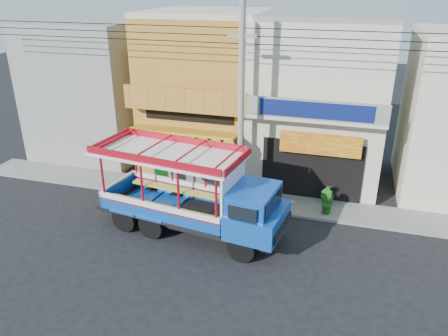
# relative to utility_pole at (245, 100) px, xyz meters

# --- Properties ---
(ground) EXTENTS (90.00, 90.00, 0.00)m
(ground) POSITION_rel_utility_pole_xyz_m (0.85, -3.30, -5.03)
(ground) COLOR black
(ground) RESTS_ON ground
(sidewalk) EXTENTS (30.00, 2.00, 0.12)m
(sidewalk) POSITION_rel_utility_pole_xyz_m (0.85, 0.70, -4.97)
(sidewalk) COLOR slate
(sidewalk) RESTS_ON ground
(shophouse_left) EXTENTS (6.00, 7.50, 8.24)m
(shophouse_left) POSITION_rel_utility_pole_xyz_m (-3.15, 4.66, -0.92)
(shophouse_left) COLOR #B07627
(shophouse_left) RESTS_ON ground
(shophouse_right) EXTENTS (6.00, 6.75, 8.24)m
(shophouse_right) POSITION_rel_utility_pole_xyz_m (2.85, 4.66, -0.93)
(shophouse_right) COLOR beige
(shophouse_right) RESTS_ON ground
(party_pilaster) EXTENTS (0.35, 0.30, 8.00)m
(party_pilaster) POSITION_rel_utility_pole_xyz_m (-0.15, 1.55, -1.03)
(party_pilaster) COLOR beige
(party_pilaster) RESTS_ON ground
(filler_building_left) EXTENTS (6.00, 6.00, 7.60)m
(filler_building_left) POSITION_rel_utility_pole_xyz_m (-10.15, 4.70, -1.23)
(filler_building_left) COLOR gray
(filler_building_left) RESTS_ON ground
(utility_pole) EXTENTS (28.00, 0.26, 9.00)m
(utility_pole) POSITION_rel_utility_pole_xyz_m (0.00, 0.00, 0.00)
(utility_pole) COLOR gray
(utility_pole) RESTS_ON ground
(songthaew_truck) EXTENTS (8.08, 3.55, 3.65)m
(songthaew_truck) POSITION_rel_utility_pole_xyz_m (-0.94, -2.75, -3.27)
(songthaew_truck) COLOR black
(songthaew_truck) RESTS_ON ground
(green_sign) EXTENTS (0.64, 0.47, 1.00)m
(green_sign) POSITION_rel_utility_pole_xyz_m (-4.30, 0.65, -4.49)
(green_sign) COLOR black
(green_sign) RESTS_ON sidewalk
(potted_plant_b) EXTENTS (0.78, 0.76, 1.10)m
(potted_plant_b) POSITION_rel_utility_pole_xyz_m (3.70, 0.29, -4.36)
(potted_plant_b) COLOR #205919
(potted_plant_b) RESTS_ON sidewalk
(potted_plant_c) EXTENTS (0.65, 0.65, 0.95)m
(potted_plant_c) POSITION_rel_utility_pole_xyz_m (3.73, 1.23, -4.44)
(potted_plant_c) COLOR #205919
(potted_plant_c) RESTS_ON sidewalk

